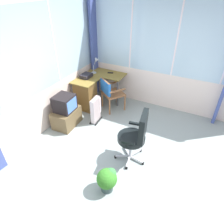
% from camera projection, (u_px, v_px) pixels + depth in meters
% --- Properties ---
extents(ground, '(5.47, 5.38, 0.06)m').
position_uv_depth(ground, '(134.00, 166.00, 3.66)').
color(ground, gray).
extents(north_window_panel, '(4.47, 0.07, 2.73)m').
position_uv_depth(north_window_panel, '(30.00, 75.00, 3.73)').
color(north_window_panel, silver).
rests_on(north_window_panel, ground).
extents(east_window_panel, '(0.07, 4.38, 2.73)m').
position_uv_depth(east_window_panel, '(174.00, 57.00, 4.55)').
color(east_window_panel, silver).
rests_on(east_window_panel, ground).
extents(curtain_corner, '(0.30, 0.07, 2.63)m').
position_uv_depth(curtain_corner, '(95.00, 49.00, 5.28)').
color(curtain_corner, '#435397').
rests_on(curtain_corner, ground).
extents(desk, '(1.20, 1.03, 0.77)m').
position_uv_depth(desk, '(87.00, 93.00, 5.08)').
color(desk, olive).
rests_on(desk, ground).
extents(desk_lamp, '(0.23, 0.20, 0.41)m').
position_uv_depth(desk_lamp, '(97.00, 63.00, 5.18)').
color(desk_lamp, '#B2B7BC').
rests_on(desk_lamp, desk).
extents(tv_remote, '(0.09, 0.16, 0.02)m').
position_uv_depth(tv_remote, '(110.00, 73.00, 5.28)').
color(tv_remote, black).
rests_on(tv_remote, desk).
extents(paper_tray, '(0.30, 0.23, 0.09)m').
position_uv_depth(paper_tray, '(86.00, 76.00, 5.03)').
color(paper_tray, '#242127').
rests_on(paper_tray, desk).
extents(wooden_armchair, '(0.67, 0.67, 0.85)m').
position_uv_depth(wooden_armchair, '(109.00, 91.00, 4.91)').
color(wooden_armchair, brown).
rests_on(wooden_armchair, ground).
extents(office_chair, '(0.62, 0.57, 1.05)m').
position_uv_depth(office_chair, '(136.00, 134.00, 3.43)').
color(office_chair, '#B7B7BF').
rests_on(office_chair, ground).
extents(tv_on_stand, '(0.66, 0.47, 0.77)m').
position_uv_depth(tv_on_stand, '(66.00, 113.00, 4.47)').
color(tv_on_stand, brown).
rests_on(tv_on_stand, ground).
extents(space_heater, '(0.40, 0.19, 0.62)m').
position_uv_depth(space_heater, '(96.00, 109.00, 4.63)').
color(space_heater, silver).
rests_on(space_heater, ground).
extents(potted_plant, '(0.33, 0.33, 0.43)m').
position_uv_depth(potted_plant, '(107.00, 179.00, 3.08)').
color(potted_plant, '#364948').
rests_on(potted_plant, ground).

